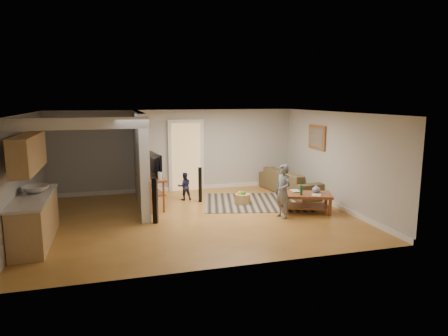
% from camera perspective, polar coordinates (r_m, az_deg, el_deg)
% --- Properties ---
extents(ground, '(7.50, 7.50, 0.00)m').
position_cam_1_polar(ground, '(9.76, -3.96, -7.01)').
color(ground, '#8E5F24').
rests_on(ground, ground).
extents(room_shell, '(7.54, 6.02, 2.52)m').
position_cam_1_polar(room_shell, '(9.71, -10.75, 1.57)').
color(room_shell, '#A8A6A1').
rests_on(room_shell, ground).
extents(area_rug, '(3.29, 2.72, 0.01)m').
position_cam_1_polar(area_rug, '(11.11, 4.70, -4.88)').
color(area_rug, black).
rests_on(area_rug, ground).
extents(sofa, '(1.29, 2.53, 0.70)m').
position_cam_1_polar(sofa, '(12.32, 9.63, -3.54)').
color(sofa, '#483F24').
rests_on(sofa, ground).
extents(coffee_table, '(1.40, 1.09, 0.72)m').
position_cam_1_polar(coffee_table, '(10.28, 11.77, -4.15)').
color(coffee_table, maroon).
rests_on(coffee_table, ground).
extents(tv_console, '(0.69, 1.38, 1.14)m').
position_cam_1_polar(tv_console, '(10.56, -10.28, -1.61)').
color(tv_console, maroon).
rests_on(tv_console, ground).
extents(speaker_left, '(0.14, 0.14, 1.06)m').
position_cam_1_polar(speaker_left, '(9.28, -9.82, -4.64)').
color(speaker_left, black).
rests_on(speaker_left, ground).
extents(speaker_right, '(0.11, 0.11, 0.97)m').
position_cam_1_polar(speaker_right, '(11.04, -3.44, -2.39)').
color(speaker_right, black).
rests_on(speaker_right, ground).
extents(toy_basket, '(0.42, 0.42, 0.38)m').
position_cam_1_polar(toy_basket, '(10.90, 2.64, -4.34)').
color(toy_basket, '#A68B48').
rests_on(toy_basket, ground).
extents(child, '(0.44, 0.54, 1.30)m').
position_cam_1_polar(child, '(9.81, 8.32, -7.00)').
color(child, slate).
rests_on(child, ground).
extents(toddler, '(0.40, 0.32, 0.79)m').
position_cam_1_polar(toddler, '(11.40, -5.63, -4.54)').
color(toddler, '#1F2241').
rests_on(toddler, ground).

